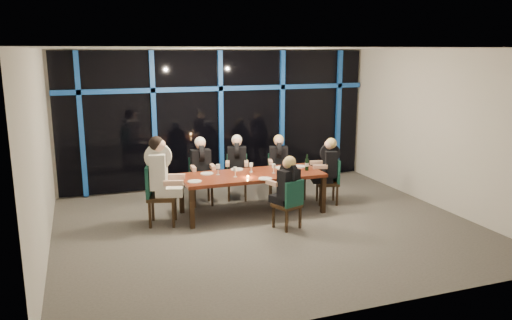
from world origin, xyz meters
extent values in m
plane|color=#5F5A54|center=(0.00, 0.00, 0.00)|extent=(7.00, 7.00, 0.00)
cube|color=silver|center=(0.00, 3.00, 1.50)|extent=(7.00, 0.04, 3.00)
cube|color=silver|center=(0.00, -3.00, 1.50)|extent=(7.00, 0.04, 3.00)
cube|color=silver|center=(-3.50, 0.00, 1.50)|extent=(0.04, 6.00, 3.00)
cube|color=silver|center=(3.50, 0.00, 1.50)|extent=(0.04, 6.00, 3.00)
cube|color=white|center=(0.00, 0.00, 3.00)|extent=(7.00, 6.00, 0.04)
cube|color=black|center=(0.00, 2.94, 1.50)|extent=(6.86, 0.04, 2.94)
cube|color=#164CAB|center=(-2.90, 2.89, 1.50)|extent=(0.10, 0.10, 2.94)
cube|color=#164CAB|center=(-1.45, 2.89, 1.50)|extent=(0.10, 0.10, 2.94)
cube|color=#164CAB|center=(0.00, 2.89, 1.50)|extent=(0.10, 0.10, 2.94)
cube|color=#164CAB|center=(1.45, 2.89, 1.50)|extent=(0.10, 0.10, 2.94)
cube|color=#164CAB|center=(2.90, 2.89, 1.50)|extent=(0.10, 0.10, 2.94)
cube|color=#164CAB|center=(0.00, 2.89, 2.16)|extent=(6.86, 0.10, 0.10)
cube|color=#FF2D14|center=(1.10, 3.25, 2.15)|extent=(0.60, 0.05, 0.35)
cube|color=maroon|center=(0.00, 0.80, 0.72)|extent=(2.60, 1.00, 0.06)
cube|color=black|center=(-1.24, 0.36, 0.34)|extent=(0.08, 0.08, 0.69)
cube|color=black|center=(1.24, 0.36, 0.34)|extent=(0.08, 0.08, 0.69)
cube|color=black|center=(-1.24, 1.24, 0.34)|extent=(0.08, 0.08, 0.69)
cube|color=black|center=(1.24, 1.24, 0.34)|extent=(0.08, 0.08, 0.69)
cube|color=black|center=(-0.76, 1.62, 0.42)|extent=(0.44, 0.44, 0.06)
cube|color=#174B3D|center=(-0.76, 1.81, 0.68)|extent=(0.43, 0.07, 0.47)
cube|color=black|center=(-0.94, 1.46, 0.20)|extent=(0.04, 0.04, 0.40)
cube|color=black|center=(-0.60, 1.45, 0.20)|extent=(0.04, 0.04, 0.40)
cube|color=black|center=(-0.93, 1.80, 0.20)|extent=(0.04, 0.04, 0.40)
cube|color=black|center=(-0.59, 1.78, 0.20)|extent=(0.04, 0.04, 0.40)
cube|color=black|center=(0.00, 1.73, 0.42)|extent=(0.52, 0.52, 0.06)
cube|color=#174B3D|center=(0.05, 1.91, 0.67)|extent=(0.41, 0.17, 0.46)
cube|color=black|center=(-0.21, 1.62, 0.19)|extent=(0.05, 0.05, 0.39)
cube|color=black|center=(0.11, 1.52, 0.19)|extent=(0.05, 0.05, 0.39)
cube|color=black|center=(-0.11, 1.94, 0.19)|extent=(0.05, 0.05, 0.39)
cube|color=black|center=(0.21, 1.84, 0.19)|extent=(0.05, 0.05, 0.39)
cube|color=black|center=(0.84, 1.57, 0.41)|extent=(0.51, 0.51, 0.05)
cube|color=#174B3D|center=(0.89, 1.75, 0.66)|extent=(0.41, 0.16, 0.46)
cube|color=black|center=(0.63, 1.46, 0.19)|extent=(0.05, 0.05, 0.38)
cube|color=black|center=(0.95, 1.37, 0.19)|extent=(0.05, 0.05, 0.38)
cube|color=black|center=(0.73, 1.78, 0.19)|extent=(0.05, 0.05, 0.38)
cube|color=black|center=(1.04, 1.68, 0.19)|extent=(0.05, 0.05, 0.38)
cube|color=black|center=(-1.67, 0.74, 0.49)|extent=(0.61, 0.61, 0.07)
cube|color=#174B3D|center=(-1.88, 0.80, 0.79)|extent=(0.18, 0.49, 0.55)
cube|color=black|center=(-1.53, 0.50, 0.23)|extent=(0.05, 0.05, 0.46)
cube|color=black|center=(-1.43, 0.88, 0.23)|extent=(0.05, 0.05, 0.46)
cube|color=black|center=(-1.91, 0.61, 0.23)|extent=(0.05, 0.05, 0.46)
cube|color=black|center=(-1.81, 0.98, 0.23)|extent=(0.05, 0.05, 0.46)
cube|color=black|center=(1.58, 0.86, 0.42)|extent=(0.52, 0.52, 0.06)
cube|color=#174B3D|center=(1.76, 0.81, 0.66)|extent=(0.16, 0.41, 0.46)
cube|color=black|center=(1.47, 1.07, 0.19)|extent=(0.05, 0.05, 0.39)
cube|color=black|center=(1.38, 0.75, 0.19)|extent=(0.05, 0.05, 0.39)
cube|color=black|center=(1.79, 0.97, 0.19)|extent=(0.05, 0.05, 0.39)
cube|color=black|center=(1.70, 0.65, 0.19)|extent=(0.05, 0.05, 0.39)
cube|color=black|center=(0.28, -0.17, 0.40)|extent=(0.51, 0.51, 0.05)
cube|color=#174B3D|center=(0.34, -0.33, 0.64)|extent=(0.39, 0.18, 0.44)
cube|color=black|center=(0.38, 0.04, 0.19)|extent=(0.05, 0.05, 0.37)
cube|color=black|center=(0.08, -0.07, 0.19)|extent=(0.05, 0.05, 0.37)
cube|color=black|center=(0.49, -0.26, 0.19)|extent=(0.05, 0.05, 0.37)
cube|color=black|center=(0.19, -0.37, 0.19)|extent=(0.05, 0.05, 0.37)
cube|color=black|center=(-0.77, 1.51, 0.52)|extent=(0.36, 0.41, 0.13)
cube|color=black|center=(-0.76, 1.66, 0.83)|extent=(0.39, 0.24, 0.53)
cylinder|color=black|center=(-0.76, 1.66, 1.04)|extent=(0.11, 0.40, 0.40)
sphere|color=tan|center=(-0.76, 1.64, 1.20)|extent=(0.20, 0.20, 0.20)
sphere|color=silver|center=(-0.76, 1.68, 1.23)|extent=(0.22, 0.22, 0.22)
cube|color=tan|center=(-0.96, 1.44, 0.79)|extent=(0.09, 0.29, 0.08)
cube|color=tan|center=(-0.59, 1.43, 0.79)|extent=(0.09, 0.29, 0.08)
cube|color=black|center=(-0.03, 1.63, 0.51)|extent=(0.44, 0.47, 0.13)
cube|color=black|center=(0.01, 1.77, 0.82)|extent=(0.42, 0.32, 0.52)
cylinder|color=black|center=(0.01, 1.77, 1.02)|extent=(0.21, 0.40, 0.39)
sphere|color=tan|center=(0.00, 1.75, 1.19)|extent=(0.19, 0.19, 0.19)
sphere|color=silver|center=(0.02, 1.79, 1.22)|extent=(0.21, 0.21, 0.21)
cube|color=tan|center=(-0.23, 1.61, 0.79)|extent=(0.15, 0.29, 0.07)
cube|color=tan|center=(0.12, 1.50, 0.79)|extent=(0.15, 0.29, 0.07)
cube|color=black|center=(0.81, 1.47, 0.50)|extent=(0.42, 0.46, 0.13)
cube|color=black|center=(0.85, 1.61, 0.80)|extent=(0.41, 0.31, 0.51)
cylinder|color=black|center=(0.85, 1.61, 1.00)|extent=(0.20, 0.39, 0.38)
sphere|color=tan|center=(0.84, 1.59, 1.17)|extent=(0.19, 0.19, 0.19)
sphere|color=tan|center=(0.86, 1.63, 1.19)|extent=(0.21, 0.21, 0.21)
cube|color=tan|center=(0.61, 1.45, 0.79)|extent=(0.15, 0.28, 0.07)
cube|color=tan|center=(0.96, 1.35, 0.79)|extent=(0.15, 0.28, 0.07)
cube|color=silver|center=(-1.54, 0.71, 0.60)|extent=(0.55, 0.50, 0.15)
cube|color=silver|center=(-1.71, 0.75, 0.96)|extent=(0.37, 0.49, 0.61)
cylinder|color=silver|center=(-1.71, 0.75, 1.20)|extent=(0.47, 0.23, 0.46)
sphere|color=tan|center=(-1.69, 0.75, 1.40)|extent=(0.23, 0.23, 0.23)
sphere|color=black|center=(-1.73, 0.76, 1.43)|extent=(0.25, 0.25, 0.25)
cube|color=tan|center=(-1.52, 0.47, 0.79)|extent=(0.34, 0.17, 0.09)
cube|color=tan|center=(-1.40, 0.89, 0.79)|extent=(0.34, 0.17, 0.09)
cube|color=black|center=(1.48, 0.89, 0.51)|extent=(0.47, 0.43, 0.13)
cube|color=black|center=(1.62, 0.85, 0.81)|extent=(0.32, 0.42, 0.52)
cylinder|color=black|center=(1.62, 0.85, 1.01)|extent=(0.40, 0.20, 0.39)
sphere|color=tan|center=(1.60, 0.86, 1.18)|extent=(0.19, 0.19, 0.19)
sphere|color=tan|center=(1.64, 0.85, 1.21)|extent=(0.21, 0.21, 0.21)
cube|color=tan|center=(1.46, 1.09, 0.79)|extent=(0.29, 0.15, 0.07)
cube|color=tan|center=(1.35, 0.74, 0.79)|extent=(0.29, 0.15, 0.07)
cube|color=black|center=(0.24, -0.07, 0.49)|extent=(0.43, 0.46, 0.12)
cube|color=black|center=(0.29, -0.20, 0.78)|extent=(0.41, 0.32, 0.50)
cylinder|color=black|center=(0.29, -0.20, 0.98)|extent=(0.21, 0.38, 0.37)
sphere|color=tan|center=(0.29, -0.18, 1.14)|extent=(0.19, 0.19, 0.19)
sphere|color=tan|center=(0.30, -0.22, 1.16)|extent=(0.20, 0.20, 0.20)
cube|color=tan|center=(0.39, 0.06, 0.79)|extent=(0.16, 0.27, 0.07)
cube|color=tan|center=(0.05, -0.06, 0.79)|extent=(0.16, 0.27, 0.07)
cylinder|color=white|center=(-0.79, 1.06, 0.76)|extent=(0.24, 0.24, 0.01)
cylinder|color=white|center=(-0.17, 1.20, 0.76)|extent=(0.24, 0.24, 0.01)
cylinder|color=white|center=(0.68, 1.04, 0.76)|extent=(0.24, 0.24, 0.01)
cylinder|color=white|center=(-1.13, 0.59, 0.76)|extent=(0.24, 0.24, 0.01)
cylinder|color=white|center=(1.05, 1.02, 0.76)|extent=(0.24, 0.24, 0.01)
cylinder|color=white|center=(0.09, 0.36, 0.76)|extent=(0.24, 0.24, 0.01)
cylinder|color=black|center=(1.05, 0.69, 0.86)|extent=(0.07, 0.07, 0.23)
cylinder|color=black|center=(1.05, 0.69, 1.02)|extent=(0.03, 0.03, 0.09)
cylinder|color=silver|center=(1.05, 0.69, 0.86)|extent=(0.07, 0.07, 0.06)
cylinder|color=silver|center=(0.68, 0.67, 0.85)|extent=(0.11, 0.11, 0.21)
cylinder|color=silver|center=(0.75, 0.67, 0.87)|extent=(0.02, 0.02, 0.15)
cylinder|color=#FFA94C|center=(-0.17, 0.57, 0.76)|extent=(0.04, 0.04, 0.03)
cylinder|color=silver|center=(-0.37, 0.68, 0.75)|extent=(0.07, 0.07, 0.01)
cylinder|color=silver|center=(-0.37, 0.68, 0.81)|extent=(0.01, 0.01, 0.10)
cylinder|color=silver|center=(-0.37, 0.68, 0.89)|extent=(0.07, 0.07, 0.07)
cylinder|color=silver|center=(0.02, 0.93, 0.75)|extent=(0.06, 0.06, 0.01)
cylinder|color=silver|center=(0.02, 0.93, 0.81)|extent=(0.01, 0.01, 0.10)
cylinder|color=silver|center=(0.02, 0.93, 0.89)|extent=(0.07, 0.07, 0.07)
cylinder|color=silver|center=(0.39, 0.71, 0.75)|extent=(0.06, 0.06, 0.01)
cylinder|color=silver|center=(0.39, 0.71, 0.81)|extent=(0.01, 0.01, 0.10)
cylinder|color=silver|center=(0.39, 0.71, 0.89)|extent=(0.07, 0.07, 0.07)
cylinder|color=silver|center=(-0.61, 0.95, 0.75)|extent=(0.07, 0.07, 0.01)
cylinder|color=silver|center=(-0.61, 0.95, 0.81)|extent=(0.01, 0.01, 0.11)
cylinder|color=silver|center=(-0.61, 0.95, 0.90)|extent=(0.07, 0.07, 0.08)
cylinder|color=silver|center=(0.86, 0.95, 0.75)|extent=(0.07, 0.07, 0.01)
cylinder|color=silver|center=(0.86, 0.95, 0.81)|extent=(0.01, 0.01, 0.10)
cylinder|color=silver|center=(0.86, 0.95, 0.89)|extent=(0.07, 0.07, 0.07)
camera|label=1|loc=(-2.93, -7.59, 2.97)|focal=35.00mm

